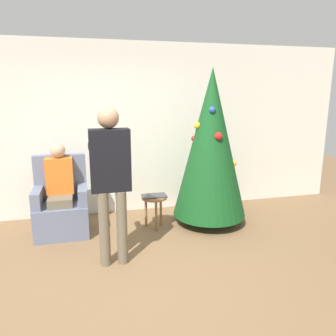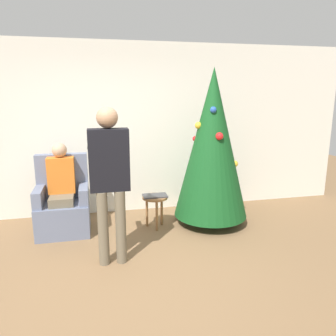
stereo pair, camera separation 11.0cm
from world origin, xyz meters
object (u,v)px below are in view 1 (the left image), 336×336
christmas_tree (211,144)px  person_standing (111,172)px  armchair (62,207)px  person_seated (60,185)px  side_stool (154,202)px

christmas_tree → person_standing: 1.72m
armchair → person_seated: 0.32m
christmas_tree → armchair: size_ratio=2.10×
person_standing → christmas_tree: bearing=29.1°
armchair → person_seated: (0.00, -0.03, 0.32)m
christmas_tree → person_standing: bearing=-150.9°
person_seated → side_stool: (1.29, -0.12, -0.31)m
armchair → person_standing: (0.62, -1.01, 0.71)m
person_standing → side_stool: person_standing is taller
armchair → side_stool: size_ratio=2.30×
side_stool → person_standing: bearing=-127.8°
christmas_tree → person_seated: bearing=176.3°
armchair → person_standing: 1.38m
side_stool → person_seated: bearing=174.7°
christmas_tree → side_stool: size_ratio=4.84×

